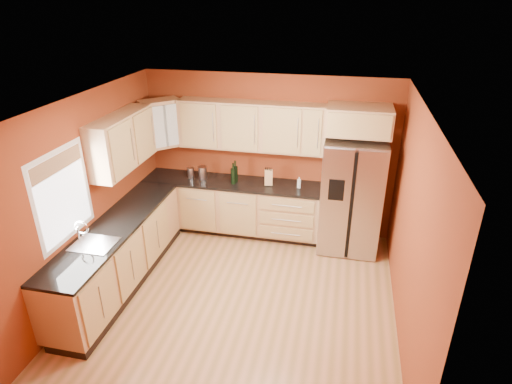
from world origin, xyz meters
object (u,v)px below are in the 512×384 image
refrigerator (351,196)px  knife_block (269,177)px  soap_dispenser (299,182)px  wine_bottle_a (235,171)px  canister_left (203,173)px

refrigerator → knife_block: (-1.30, 0.08, 0.15)m
soap_dispenser → knife_block: bearing=178.2°
refrigerator → soap_dispenser: refrigerator is taller
soap_dispenser → wine_bottle_a: bearing=178.4°
canister_left → knife_block: knife_block is taller
refrigerator → soap_dispenser: bearing=175.5°
wine_bottle_a → knife_block: bearing=-1.5°
wine_bottle_a → soap_dispenser: (1.04, -0.03, -0.09)m
canister_left → wine_bottle_a: (0.54, 0.03, 0.07)m
knife_block → soap_dispenser: knife_block is taller
canister_left → soap_dispenser: size_ratio=1.25×
refrigerator → wine_bottle_a: refrigerator is taller
refrigerator → soap_dispenser: size_ratio=10.17×
canister_left → wine_bottle_a: 0.55m
soap_dispenser → canister_left: bearing=-179.9°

